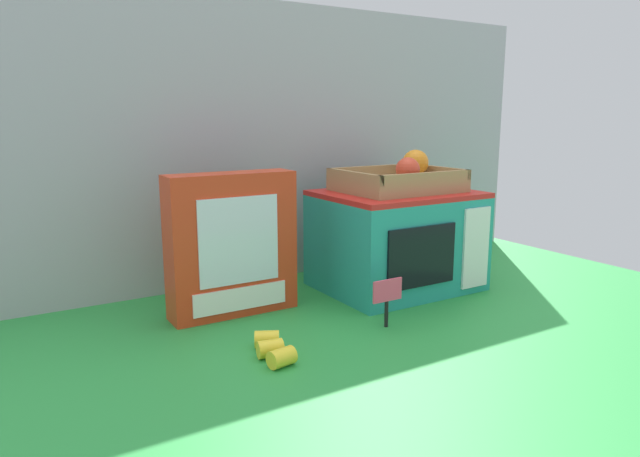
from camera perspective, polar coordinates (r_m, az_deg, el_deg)
The scene contains 8 objects.
ground_plane at distance 1.36m, azimuth 0.73°, elevation -6.83°, with size 1.70×1.70×0.00m, color green.
display_back_panel at distance 1.50m, azimuth -4.06°, elevation 8.40°, with size 1.61×0.03×0.70m, color #A0A3A8.
toy_microwave at distance 1.43m, azimuth 7.61°, elevation -1.13°, with size 0.36×0.29×0.24m.
food_groups_crate at distance 1.42m, azimuth 7.98°, elevation 4.80°, with size 0.27×0.22×0.10m.
cookie_set_box at distance 1.23m, azimuth -8.73°, elevation -1.59°, with size 0.28×0.08×0.31m.
price_sign at distance 1.17m, azimuth 6.84°, elevation -6.60°, with size 0.07×0.01×0.10m.
loose_toy_banana at distance 1.04m, azimuth -4.72°, elevation -11.77°, with size 0.07×0.13×0.03m.
loose_toy_apple at distance 1.62m, azimuth 13.96°, elevation -3.09°, with size 0.06×0.06×0.06m, color red.
Camera 1 is at (-0.69, -1.10, 0.42)m, focal length 32.19 mm.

